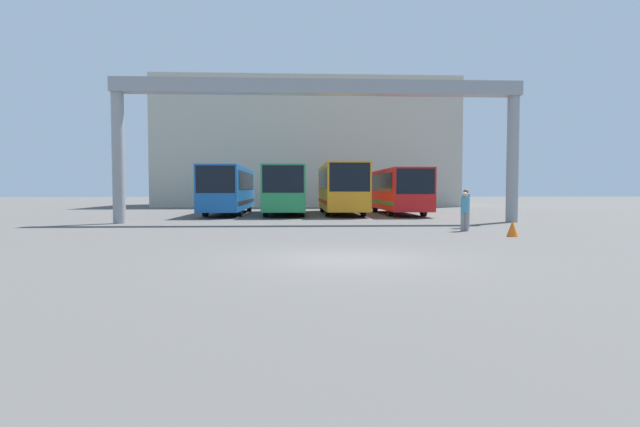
# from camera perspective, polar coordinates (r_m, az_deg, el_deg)

# --- Properties ---
(ground_plane) EXTENTS (200.00, 200.00, 0.00)m
(ground_plane) POSITION_cam_1_polar(r_m,az_deg,el_deg) (12.12, 3.06, -5.21)
(ground_plane) COLOR #514F4C
(building_backdrop) EXTENTS (29.26, 12.00, 12.36)m
(building_backdrop) POSITION_cam_1_polar(r_m,az_deg,el_deg) (52.78, -1.57, 7.67)
(building_backdrop) COLOR #B7B2A3
(building_backdrop) RESTS_ON ground
(overhead_gantry) EXTENTS (20.42, 0.80, 7.12)m
(overhead_gantry) POSITION_cam_1_polar(r_m,az_deg,el_deg) (25.42, -0.06, 11.97)
(overhead_gantry) COLOR gray
(overhead_gantry) RESTS_ON ground
(bus_slot_0) EXTENTS (2.44, 12.12, 3.13)m
(bus_slot_0) POSITION_cam_1_polar(r_m,az_deg,el_deg) (34.77, -10.32, 2.93)
(bus_slot_0) COLOR #1959A5
(bus_slot_0) RESTS_ON ground
(bus_slot_1) EXTENTS (2.60, 10.52, 3.15)m
(bus_slot_1) POSITION_cam_1_polar(r_m,az_deg,el_deg) (33.69, -4.04, 3.00)
(bus_slot_1) COLOR #268C4C
(bus_slot_1) RESTS_ON ground
(bus_slot_2) EXTENTS (2.58, 10.93, 3.31)m
(bus_slot_2) POSITION_cam_1_polar(r_m,az_deg,el_deg) (34.03, 2.41, 3.15)
(bus_slot_2) COLOR orange
(bus_slot_2) RESTS_ON ground
(bus_slot_3) EXTENTS (2.47, 10.21, 2.98)m
(bus_slot_3) POSITION_cam_1_polar(r_m,az_deg,el_deg) (34.25, 8.84, 2.81)
(bus_slot_3) COLOR red
(bus_slot_3) RESTS_ON ground
(pedestrian_near_left) EXTENTS (0.35, 0.35, 1.70)m
(pedestrian_near_left) POSITION_cam_1_polar(r_m,az_deg,el_deg) (22.58, 16.31, 0.68)
(pedestrian_near_left) COLOR gray
(pedestrian_near_left) RESTS_ON ground
(pedestrian_far_center) EXTENTS (0.33, 0.33, 1.57)m
(pedestrian_far_center) POSITION_cam_1_polar(r_m,az_deg,el_deg) (20.89, 16.22, 0.33)
(pedestrian_far_center) COLOR gray
(pedestrian_far_center) RESTS_ON ground
(traffic_cone) EXTENTS (0.41, 0.41, 0.58)m
(traffic_cone) POSITION_cam_1_polar(r_m,az_deg,el_deg) (19.06, 21.14, -1.60)
(traffic_cone) COLOR orange
(traffic_cone) RESTS_ON ground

